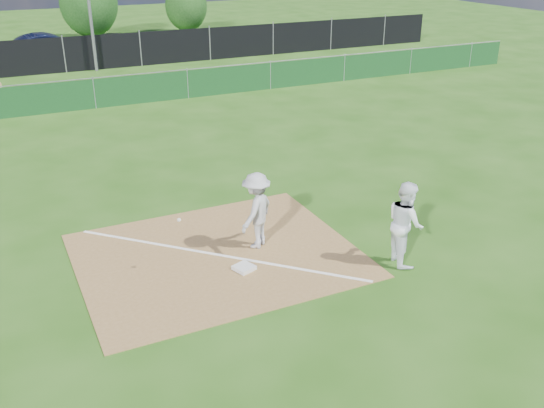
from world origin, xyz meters
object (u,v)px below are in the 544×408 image
at_px(first_base, 244,268).
at_px(runner, 405,223).
at_px(tree_mid, 89,3).
at_px(play_at_first, 256,210).
at_px(tree_right, 186,6).
at_px(car_mid, 49,47).
at_px(car_right, 119,43).

height_order(first_base, runner, runner).
bearing_deg(runner, tree_mid, 14.78).
relative_size(play_at_first, tree_right, 0.73).
height_order(first_base, tree_right, tree_right).
xyz_separation_m(runner, tree_mid, (-0.20, 34.88, 1.43)).
bearing_deg(first_base, car_mid, 91.33).
bearing_deg(play_at_first, car_mid, 92.94).
distance_m(first_base, tree_right, 35.25).
relative_size(car_mid, tree_mid, 1.02).
relative_size(car_right, tree_mid, 0.88).
xyz_separation_m(car_right, tree_right, (6.44, 6.25, 1.25)).
xyz_separation_m(runner, tree_right, (6.69, 34.91, 0.91)).
bearing_deg(play_at_first, tree_right, 74.26).
relative_size(car_mid, car_right, 1.16).
relative_size(first_base, car_right, 0.10).
relative_size(first_base, play_at_first, 0.15).
relative_size(play_at_first, tree_mid, 0.57).
bearing_deg(play_at_first, first_base, -128.35).
bearing_deg(tree_mid, first_base, -95.20).
distance_m(play_at_first, car_right, 26.79).
bearing_deg(tree_right, first_base, -106.44).
xyz_separation_m(car_mid, car_right, (4.14, 1.14, -0.18)).
height_order(runner, car_mid, runner).
bearing_deg(first_base, play_at_first, 51.65).
height_order(car_mid, tree_right, tree_right).
bearing_deg(tree_right, car_right, -135.84).
xyz_separation_m(first_base, tree_right, (9.96, 33.77, 1.78)).
bearing_deg(tree_right, runner, -100.85).
xyz_separation_m(runner, car_right, (0.25, 28.66, -0.34)).
relative_size(first_base, runner, 0.21).
height_order(first_base, tree_mid, tree_mid).
distance_m(play_at_first, tree_mid, 32.98).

